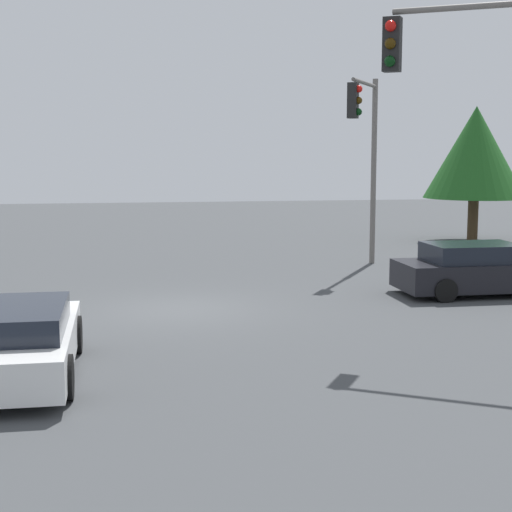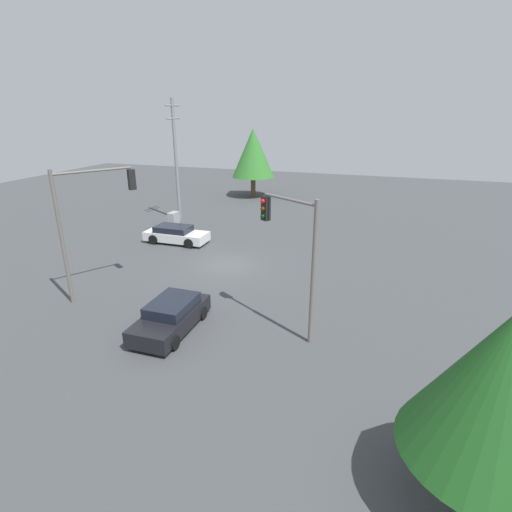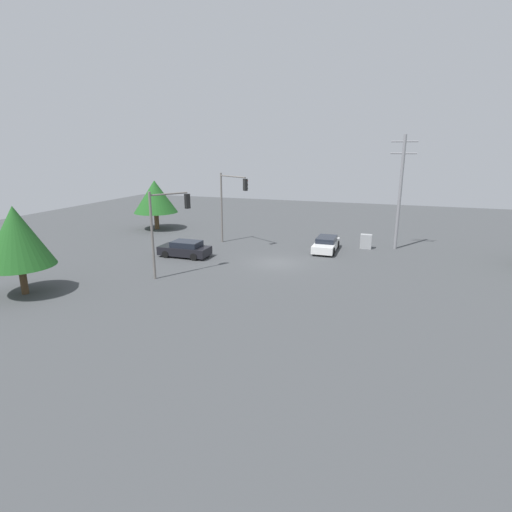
% 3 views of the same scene
% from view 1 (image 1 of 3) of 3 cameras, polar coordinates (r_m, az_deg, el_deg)
% --- Properties ---
extents(ground_plane, '(80.00, 80.00, 0.00)m').
position_cam_1_polar(ground_plane, '(19.05, -5.60, -3.89)').
color(ground_plane, '#424447').
extents(sedan_white, '(1.97, 4.64, 1.26)m').
position_cam_1_polar(sedan_white, '(13.84, -16.96, -5.94)').
color(sedan_white, silver).
rests_on(sedan_white, ground_plane).
extents(sedan_dark, '(4.33, 2.04, 1.37)m').
position_cam_1_polar(sedan_dark, '(21.66, 15.81, -0.98)').
color(sedan_dark, black).
rests_on(sedan_dark, ground_plane).
extents(traffic_signal_cross, '(1.81, 2.77, 6.16)m').
position_cam_1_polar(traffic_signal_cross, '(25.60, 8.03, 8.43)').
color(traffic_signal_cross, slate).
rests_on(traffic_signal_cross, ground_plane).
extents(tree_behind, '(4.19, 4.19, 5.64)m').
position_cam_1_polar(tree_behind, '(34.00, 15.66, 7.26)').
color(tree_behind, '#4C3823').
rests_on(tree_behind, ground_plane).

